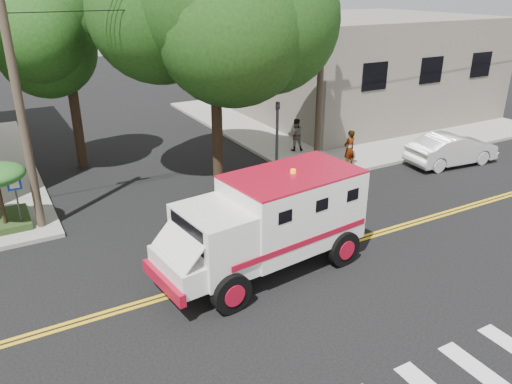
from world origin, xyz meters
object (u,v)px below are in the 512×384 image
pedestrian_b (296,135)px  armored_truck (270,219)px  parked_sedan (452,149)px  pedestrian_a (349,149)px

pedestrian_b → armored_truck: bearing=77.1°
armored_truck → pedestrian_b: armored_truck is taller
parked_sedan → pedestrian_b: 7.48m
armored_truck → pedestrian_b: 11.19m
pedestrian_a → armored_truck: bearing=27.5°
pedestrian_a → pedestrian_b: bearing=-86.3°
parked_sedan → pedestrian_a: (-4.81, 1.70, 0.29)m
pedestrian_a → pedestrian_b: 3.39m
pedestrian_a → pedestrian_b: (-0.76, 3.30, -0.06)m
armored_truck → pedestrian_a: (7.51, 5.60, -0.62)m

